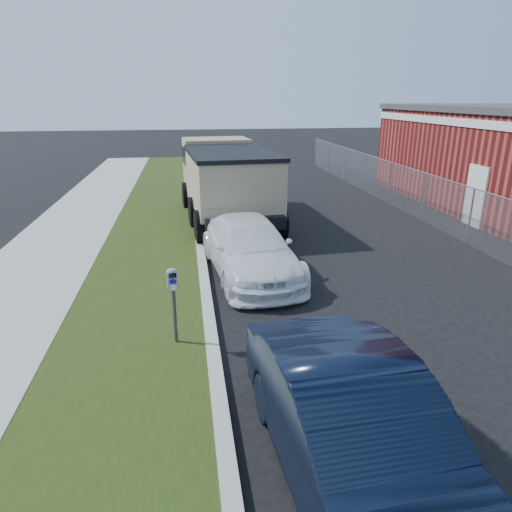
{
  "coord_description": "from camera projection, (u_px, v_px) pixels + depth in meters",
  "views": [
    {
      "loc": [
        -2.94,
        -8.94,
        4.53
      ],
      "look_at": [
        -1.4,
        1.0,
        1.0
      ],
      "focal_mm": 32.0,
      "sensor_mm": 36.0,
      "label": 1
    }
  ],
  "objects": [
    {
      "name": "chainlink_fence",
      "position": [
        425.0,
        188.0,
        17.24
      ],
      "size": [
        0.06,
        30.06,
        30.0
      ],
      "color": "slate",
      "rests_on": "ground"
    },
    {
      "name": "dump_truck",
      "position": [
        225.0,
        178.0,
        17.23
      ],
      "size": [
        3.41,
        7.55,
        2.88
      ],
      "rotation": [
        0.0,
        0.0,
        0.07
      ],
      "color": "black",
      "rests_on": "ground"
    },
    {
      "name": "ground",
      "position": [
        324.0,
        309.0,
        10.26
      ],
      "size": [
        120.0,
        120.0,
        0.0
      ],
      "primitive_type": "plane",
      "color": "black",
      "rests_on": "ground"
    },
    {
      "name": "streetside",
      "position": [
        84.0,
        287.0,
        11.3
      ],
      "size": [
        6.12,
        50.0,
        0.15
      ],
      "color": "gray",
      "rests_on": "ground"
    },
    {
      "name": "navy_sedan",
      "position": [
        357.0,
        434.0,
        5.33
      ],
      "size": [
        2.03,
        4.94,
        1.59
      ],
      "primitive_type": "imported",
      "rotation": [
        0.0,
        0.0,
        0.07
      ],
      "color": "black",
      "rests_on": "ground"
    },
    {
      "name": "white_wagon",
      "position": [
        250.0,
        247.0,
        12.16
      ],
      "size": [
        2.52,
        5.16,
        1.44
      ],
      "primitive_type": "imported",
      "rotation": [
        0.0,
        0.0,
        0.1
      ],
      "color": "white",
      "rests_on": "ground"
    },
    {
      "name": "parking_meter",
      "position": [
        173.0,
        289.0,
        8.31
      ],
      "size": [
        0.22,
        0.16,
        1.48
      ],
      "rotation": [
        0.0,
        0.0,
        0.13
      ],
      "color": "#3F4247",
      "rests_on": "ground"
    }
  ]
}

